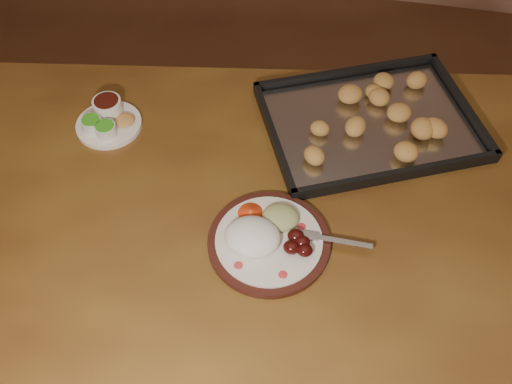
# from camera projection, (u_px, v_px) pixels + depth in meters

# --- Properties ---
(ground) EXTENTS (4.00, 4.00, 0.00)m
(ground) POSITION_uv_depth(u_px,v_px,m) (295.00, 355.00, 1.80)
(ground) COLOR brown
(ground) RESTS_ON ground
(dining_table) EXTENTS (1.62, 1.13, 0.75)m
(dining_table) POSITION_uv_depth(u_px,v_px,m) (239.00, 231.00, 1.30)
(dining_table) COLOR brown
(dining_table) RESTS_ON ground
(dinner_plate) EXTENTS (0.33, 0.25, 0.06)m
(dinner_plate) POSITION_uv_depth(u_px,v_px,m) (266.00, 238.00, 1.15)
(dinner_plate) COLOR black
(dinner_plate) RESTS_ON dining_table
(condiment_saucer) EXTENTS (0.16, 0.16, 0.05)m
(condiment_saucer) POSITION_uv_depth(u_px,v_px,m) (107.00, 120.00, 1.36)
(condiment_saucer) COLOR white
(condiment_saucer) RESTS_ON dining_table
(baking_tray) EXTENTS (0.59, 0.53, 0.05)m
(baking_tray) POSITION_uv_depth(u_px,v_px,m) (370.00, 121.00, 1.36)
(baking_tray) COLOR black
(baking_tray) RESTS_ON dining_table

